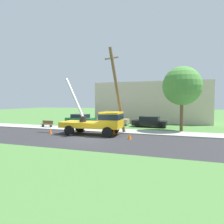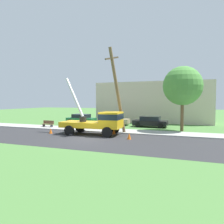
% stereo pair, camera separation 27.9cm
% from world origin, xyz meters
% --- Properties ---
extents(ground_plane, '(120.00, 120.00, 0.00)m').
position_xyz_m(ground_plane, '(0.00, 12.00, 0.00)').
color(ground_plane, '#477538').
extents(road_asphalt, '(80.00, 8.09, 0.01)m').
position_xyz_m(road_asphalt, '(0.00, 0.00, 0.00)').
color(road_asphalt, '#2B2B2D').
rests_on(road_asphalt, ground).
extents(sidewalk_strip, '(80.00, 2.94, 0.10)m').
position_xyz_m(sidewalk_strip, '(0.00, 5.52, 0.05)').
color(sidewalk_strip, '#9E9E99').
rests_on(sidewalk_strip, ground).
extents(utility_truck, '(6.88, 3.21, 5.98)m').
position_xyz_m(utility_truck, '(0.08, 2.50, 1.41)').
color(utility_truck, gold).
rests_on(utility_truck, ground).
extents(leaning_utility_pole, '(1.47, 2.78, 8.81)m').
position_xyz_m(leaning_utility_pole, '(1.61, 3.66, 4.53)').
color(leaning_utility_pole, brown).
rests_on(leaning_utility_pole, ground).
extents(traffic_cone_ahead, '(0.36, 0.36, 0.56)m').
position_xyz_m(traffic_cone_ahead, '(3.58, 1.20, 0.28)').
color(traffic_cone_ahead, orange).
rests_on(traffic_cone_ahead, ground).
extents(traffic_cone_behind, '(0.36, 0.36, 0.56)m').
position_xyz_m(traffic_cone_behind, '(-5.09, 1.57, 0.28)').
color(traffic_cone_behind, orange).
rests_on(traffic_cone_behind, ground).
extents(traffic_cone_curbside, '(0.36, 0.36, 0.56)m').
position_xyz_m(traffic_cone_curbside, '(1.28, 3.55, 0.28)').
color(traffic_cone_curbside, orange).
rests_on(traffic_cone_curbside, ground).
extents(parked_sedan_green, '(4.48, 2.16, 1.42)m').
position_xyz_m(parked_sedan_green, '(-6.77, 11.39, 0.71)').
color(parked_sedan_green, '#1E6638').
rests_on(parked_sedan_green, ground).
extents(parked_sedan_tan, '(4.47, 2.14, 1.42)m').
position_xyz_m(parked_sedan_tan, '(-1.51, 11.43, 0.71)').
color(parked_sedan_tan, tan).
rests_on(parked_sedan_tan, ground).
extents(parked_sedan_black, '(4.46, 2.13, 1.42)m').
position_xyz_m(parked_sedan_black, '(3.84, 10.62, 0.71)').
color(parked_sedan_black, black).
rests_on(parked_sedan_black, ground).
extents(park_bench, '(1.60, 0.45, 0.90)m').
position_xyz_m(park_bench, '(-8.46, 5.58, 0.46)').
color(park_bench, brown).
rests_on(park_bench, ground).
extents(roadside_tree_near, '(4.38, 4.38, 7.33)m').
position_xyz_m(roadside_tree_near, '(7.86, 8.15, 5.12)').
color(roadside_tree_near, brown).
rests_on(roadside_tree_near, ground).
extents(lowrise_building_backdrop, '(18.00, 6.00, 6.40)m').
position_xyz_m(lowrise_building_backdrop, '(3.03, 18.03, 3.20)').
color(lowrise_building_backdrop, beige).
rests_on(lowrise_building_backdrop, ground).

